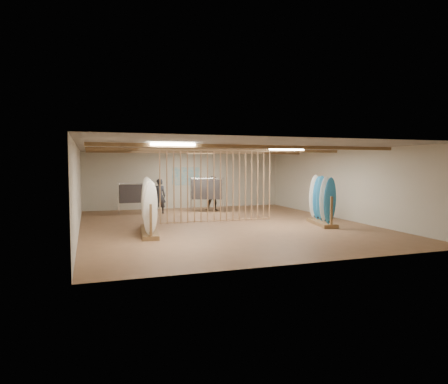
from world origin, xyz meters
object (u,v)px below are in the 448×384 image
object	(u,v)px
shopper_a	(159,194)
rack_left	(149,215)
clothing_rack_a	(134,194)
clothing_rack_b	(207,189)
rack_right	(322,208)
shopper_b	(214,191)

from	to	relation	value
shopper_a	rack_left	bearing A→B (deg)	79.43
clothing_rack_a	clothing_rack_b	size ratio (longest dim) A/B	0.88
rack_right	shopper_b	bearing A→B (deg)	126.74
clothing_rack_a	shopper_b	bearing A→B (deg)	0.58
rack_left	shopper_b	xyz separation A→B (m)	(3.80, 5.31, 0.32)
rack_right	shopper_a	world-z (taller)	rack_right
rack_right	clothing_rack_b	distance (m)	5.95
clothing_rack_b	shopper_b	xyz separation A→B (m)	(0.39, 0.23, -0.11)
clothing_rack_b	shopper_b	bearing A→B (deg)	49.66
shopper_a	clothing_rack_a	bearing A→B (deg)	-2.51
rack_right	shopper_b	distance (m)	5.97
rack_right	shopper_a	size ratio (longest dim) A/B	1.13
clothing_rack_b	rack_left	bearing A→B (deg)	-104.28
rack_left	shopper_a	xyz separation A→B (m)	(1.19, 5.08, 0.28)
clothing_rack_a	shopper_a	distance (m)	1.12
rack_left	shopper_b	world-z (taller)	shopper_b
shopper_b	clothing_rack_a	bearing A→B (deg)	-158.17
rack_left	clothing_rack_a	bearing A→B (deg)	94.80
clothing_rack_a	shopper_a	xyz separation A→B (m)	(1.11, -0.10, -0.03)
rack_right	clothing_rack_b	size ratio (longest dim) A/B	1.25
shopper_a	shopper_b	size ratio (longest dim) A/B	0.95
shopper_a	shopper_b	distance (m)	2.62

